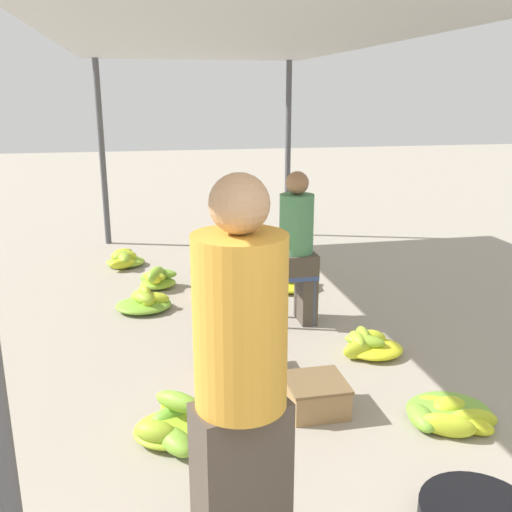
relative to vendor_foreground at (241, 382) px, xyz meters
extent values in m
cylinder|color=#4C4C51|center=(-0.82, 5.94, 0.32)|extent=(0.08, 0.08, 2.45)
cylinder|color=#4C4C51|center=(1.74, 5.94, 0.32)|extent=(0.08, 0.08, 2.45)
cube|color=#B2B2B7|center=(0.46, 2.80, 1.57)|extent=(2.97, 6.68, 0.04)
cube|color=#4C4238|center=(0.00, 0.00, -0.50)|extent=(0.43, 0.31, 0.81)
cylinder|color=gold|center=(0.00, 0.00, 0.26)|extent=(0.46, 0.46, 0.70)
sphere|color=tan|center=(0.00, 0.00, 0.72)|extent=(0.23, 0.23, 0.23)
cube|color=#384C84|center=(0.97, 2.68, -0.45)|extent=(0.34, 0.34, 0.04)
cylinder|color=#384C84|center=(0.84, 2.54, -0.69)|extent=(0.04, 0.04, 0.43)
cylinder|color=#384C84|center=(1.11, 2.54, -0.69)|extent=(0.04, 0.04, 0.43)
cylinder|color=#384C84|center=(0.84, 2.81, -0.69)|extent=(0.04, 0.04, 0.43)
cylinder|color=#384C84|center=(1.11, 2.81, -0.69)|extent=(0.04, 0.04, 0.43)
cube|color=#4C4238|center=(1.07, 2.68, -0.67)|extent=(0.14, 0.31, 0.47)
cube|color=#4C4238|center=(0.97, 2.68, -0.34)|extent=(0.34, 0.34, 0.18)
cylinder|color=#4C8C59|center=(0.97, 2.68, 0.01)|extent=(0.30, 0.30, 0.52)
sphere|color=#9E704C|center=(0.97, 2.68, 0.37)|extent=(0.20, 0.20, 0.20)
ellipsoid|color=#B5CD2C|center=(-0.36, 3.30, -0.74)|extent=(0.17, 0.23, 0.13)
ellipsoid|color=#98C131|center=(-0.41, 3.31, -0.81)|extent=(0.23, 0.32, 0.13)
ellipsoid|color=#BACF2B|center=(-0.34, 3.21, -0.79)|extent=(0.15, 0.24, 0.12)
ellipsoid|color=#BFD12A|center=(-0.29, 3.27, -0.80)|extent=(0.36, 0.23, 0.12)
ellipsoid|color=#9DC330|center=(-0.38, 3.22, -0.77)|extent=(0.28, 0.34, 0.12)
ellipsoid|color=#7EB735|center=(-0.38, 3.25, -0.85)|extent=(0.53, 0.47, 0.10)
ellipsoid|color=#A3C62F|center=(-0.34, 0.98, -0.80)|extent=(0.30, 0.26, 0.13)
ellipsoid|color=#84B935|center=(-0.20, 1.10, -0.69)|extent=(0.33, 0.30, 0.12)
ellipsoid|color=yellow|center=(-0.15, 1.24, -0.83)|extent=(0.35, 0.27, 0.15)
ellipsoid|color=#7FB735|center=(-0.23, 0.90, -0.83)|extent=(0.28, 0.35, 0.12)
ellipsoid|color=#77B437|center=(-0.24, 1.17, -0.84)|extent=(0.31, 0.25, 0.13)
ellipsoid|color=#A6C72E|center=(-0.23, 1.07, -0.85)|extent=(0.49, 0.43, 0.10)
ellipsoid|color=#C5D329|center=(-0.59, 4.79, -0.78)|extent=(0.33, 0.20, 0.14)
ellipsoid|color=#C8D428|center=(-0.61, 4.93, -0.77)|extent=(0.27, 0.19, 0.09)
ellipsoid|color=#A1C52F|center=(-0.54, 4.78, -0.78)|extent=(0.16, 0.32, 0.11)
ellipsoid|color=#C9D528|center=(-0.60, 4.59, -0.82)|extent=(0.33, 0.23, 0.13)
ellipsoid|color=#99C131|center=(-0.59, 4.65, -0.76)|extent=(0.16, 0.32, 0.10)
ellipsoid|color=#9FC430|center=(-0.60, 4.76, -0.76)|extent=(0.30, 0.32, 0.10)
ellipsoid|color=#92BF32|center=(-0.57, 4.78, -0.85)|extent=(0.46, 0.40, 0.10)
ellipsoid|color=#7AB536|center=(-0.30, 3.97, -0.82)|extent=(0.28, 0.28, 0.13)
ellipsoid|color=#7EB735|center=(-0.17, 3.94, -0.77)|extent=(0.36, 0.27, 0.10)
ellipsoid|color=#88BB34|center=(-0.24, 3.83, -0.74)|extent=(0.27, 0.35, 0.15)
ellipsoid|color=#B6CD2C|center=(-0.25, 3.80, -0.75)|extent=(0.28, 0.24, 0.09)
ellipsoid|color=#8FBD33|center=(-0.26, 3.92, -0.81)|extent=(0.19, 0.25, 0.09)
ellipsoid|color=yellow|center=(-0.28, 3.80, -0.76)|extent=(0.23, 0.27, 0.11)
ellipsoid|color=yellow|center=(-0.24, 3.95, -0.78)|extent=(0.19, 0.31, 0.13)
ellipsoid|color=#8CBC33|center=(-0.22, 3.88, -0.85)|extent=(0.38, 0.33, 0.10)
ellipsoid|color=#79B536|center=(1.49, 4.46, -0.86)|extent=(0.23, 0.14, 0.09)
ellipsoid|color=#A3C62F|center=(1.45, 4.50, -0.81)|extent=(0.25, 0.21, 0.13)
ellipsoid|color=#96C031|center=(1.23, 4.44, -0.77)|extent=(0.15, 0.28, 0.15)
ellipsoid|color=#9CC330|center=(1.36, 4.46, -0.78)|extent=(0.24, 0.13, 0.10)
ellipsoid|color=#79B536|center=(1.34, 4.55, -0.79)|extent=(0.27, 0.29, 0.09)
ellipsoid|color=#B1CB2C|center=(1.25, 4.43, -0.69)|extent=(0.18, 0.26, 0.11)
ellipsoid|color=yellow|center=(1.44, 4.47, -0.81)|extent=(0.34, 0.35, 0.11)
ellipsoid|color=yellow|center=(1.26, 4.44, -0.85)|extent=(0.60, 0.53, 0.10)
ellipsoid|color=#A0C42F|center=(1.36, 1.98, -0.78)|extent=(0.15, 0.31, 0.13)
ellipsoid|color=#BFD12A|center=(1.25, 1.83, -0.83)|extent=(0.24, 0.13, 0.14)
ellipsoid|color=#A0C42F|center=(1.28, 1.92, -0.78)|extent=(0.12, 0.26, 0.13)
ellipsoid|color=#93BF32|center=(1.33, 1.89, -0.78)|extent=(0.35, 0.29, 0.10)
ellipsoid|color=#BED02A|center=(1.42, 1.98, -0.81)|extent=(0.27, 0.21, 0.14)
ellipsoid|color=yellow|center=(1.41, 1.88, -0.85)|extent=(0.45, 0.40, 0.10)
ellipsoid|color=#BDD02A|center=(1.40, 0.72, -0.82)|extent=(0.34, 0.27, 0.15)
ellipsoid|color=#BED02A|center=(1.51, 0.92, -0.82)|extent=(0.26, 0.20, 0.11)
ellipsoid|color=#BBCF2B|center=(1.59, 0.76, -0.83)|extent=(0.31, 0.18, 0.14)
ellipsoid|color=#CBD528|center=(1.47, 1.01, -0.85)|extent=(0.26, 0.22, 0.11)
ellipsoid|color=#CBD528|center=(1.58, 0.72, -0.85)|extent=(0.25, 0.25, 0.11)
ellipsoid|color=#7CB636|center=(1.30, 0.86, -0.84)|extent=(0.17, 0.30, 0.12)
ellipsoid|color=#79B536|center=(1.51, 0.91, -0.85)|extent=(0.55, 0.48, 0.10)
ellipsoid|color=#95C031|center=(1.17, 3.56, -0.79)|extent=(0.24, 0.19, 0.10)
ellipsoid|color=#87BA34|center=(1.24, 3.71, -0.81)|extent=(0.25, 0.18, 0.14)
ellipsoid|color=#73B237|center=(1.23, 3.64, -0.75)|extent=(0.34, 0.22, 0.12)
ellipsoid|color=#84B934|center=(1.19, 3.49, -0.75)|extent=(0.28, 0.16, 0.12)
ellipsoid|color=#A2C52F|center=(1.27, 3.62, -0.78)|extent=(0.34, 0.23, 0.10)
ellipsoid|color=#7DB636|center=(1.33, 3.59, -0.83)|extent=(0.30, 0.27, 0.09)
ellipsoid|color=#A4C62F|center=(1.20, 3.56, -0.81)|extent=(0.30, 0.29, 0.10)
ellipsoid|color=yellow|center=(1.17, 3.56, -0.85)|extent=(0.58, 0.51, 0.10)
cube|color=olive|center=(0.29, 1.72, -0.81)|extent=(0.47, 0.47, 0.19)
cube|color=brown|center=(0.29, 1.72, -0.70)|extent=(0.49, 0.49, 0.02)
cube|color=#9E7A4C|center=(0.71, 1.18, -0.81)|extent=(0.37, 0.37, 0.19)
cube|color=brown|center=(0.71, 1.18, -0.70)|extent=(0.38, 0.38, 0.02)
cube|color=brown|center=(0.36, 3.47, -0.80)|extent=(0.47, 0.47, 0.20)
cube|color=brown|center=(0.36, 3.47, -0.70)|extent=(0.49, 0.49, 0.02)
camera|label=1|loc=(-0.35, -2.01, 1.11)|focal=40.00mm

